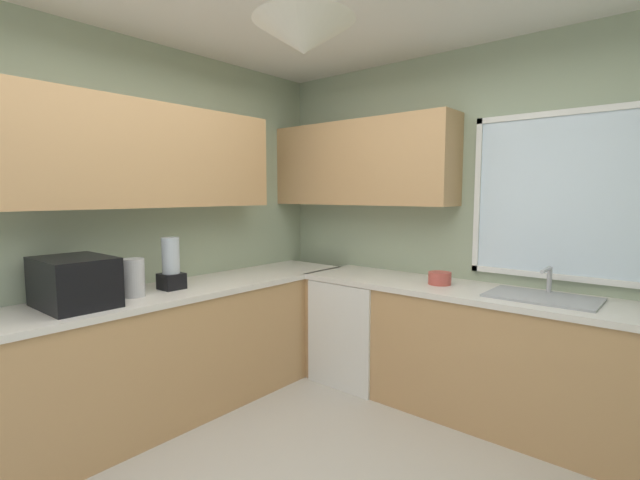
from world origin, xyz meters
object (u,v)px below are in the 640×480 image
microwave (74,282)px  blender_appliance (171,266)px  dishwasher (359,329)px  kettle (134,278)px  sink_assembly (542,297)px  bowl (440,278)px

microwave → blender_appliance: blender_appliance is taller
dishwasher → kettle: size_ratio=3.44×
sink_assembly → blender_appliance: 2.46m
microwave → sink_assembly: microwave is taller
dishwasher → microwave: (-0.66, -1.95, 0.61)m
dishwasher → bowl: bearing=2.5°
kettle → sink_assembly: size_ratio=0.38×
dishwasher → blender_appliance: 1.60m
sink_assembly → bowl: 0.69m
microwave → kettle: (0.02, 0.35, -0.02)m
microwave → dishwasher: bearing=71.3°
microwave → bowl: size_ratio=2.93×
kettle → blender_appliance: blender_appliance is taller
dishwasher → blender_appliance: (-0.66, -1.32, 0.63)m
sink_assembly → bowl: size_ratio=3.93×
kettle → blender_appliance: bearing=94.1°
microwave → sink_assembly: (2.04, 1.98, -0.13)m
bowl → blender_appliance: blender_appliance is taller
microwave → blender_appliance: 0.63m
sink_assembly → kettle: bearing=-141.1°
sink_assembly → bowl: sink_assembly is taller
dishwasher → sink_assembly: size_ratio=1.30×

